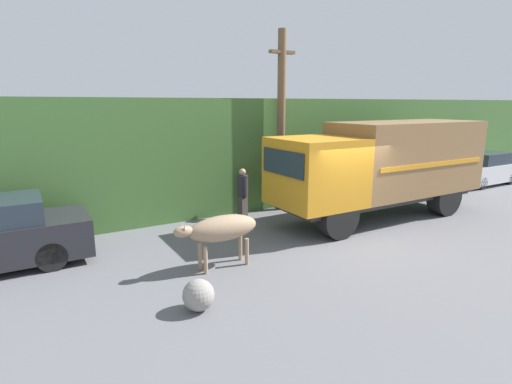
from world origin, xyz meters
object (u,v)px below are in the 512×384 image
(cargo_truck, at_px, (384,164))
(hatchback_car, at_px, (483,169))
(roadside_rock, at_px, (198,295))
(brown_cow, at_px, (222,229))
(utility_pole, at_px, (281,120))
(pedestrian_on_hill, at_px, (243,191))

(cargo_truck, bearing_deg, hatchback_car, 10.23)
(roadside_rock, bearing_deg, brown_cow, 52.00)
(brown_cow, relative_size, hatchback_car, 0.55)
(utility_pole, bearing_deg, cargo_truck, -48.07)
(cargo_truck, height_order, hatchback_car, cargo_truck)
(roadside_rock, bearing_deg, utility_pole, 44.70)
(hatchback_car, distance_m, utility_pole, 10.81)
(pedestrian_on_hill, height_order, roadside_rock, pedestrian_on_hill)
(cargo_truck, relative_size, utility_pole, 1.25)
(pedestrian_on_hill, xyz_separation_m, roadside_rock, (-3.55, -4.87, -0.58))
(utility_pole, bearing_deg, hatchback_car, -5.37)
(brown_cow, relative_size, roadside_rock, 3.43)
(pedestrian_on_hill, bearing_deg, brown_cow, 30.64)
(cargo_truck, bearing_deg, brown_cow, -170.61)
(pedestrian_on_hill, xyz_separation_m, utility_pole, (1.62, 0.24, 2.21))
(pedestrian_on_hill, distance_m, utility_pole, 2.75)
(brown_cow, distance_m, roadside_rock, 2.05)
(utility_pole, bearing_deg, roadside_rock, -135.30)
(roadside_rock, bearing_deg, cargo_truck, 19.30)
(cargo_truck, distance_m, brown_cow, 6.37)
(cargo_truck, height_order, utility_pole, utility_pole)
(cargo_truck, bearing_deg, utility_pole, 131.68)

